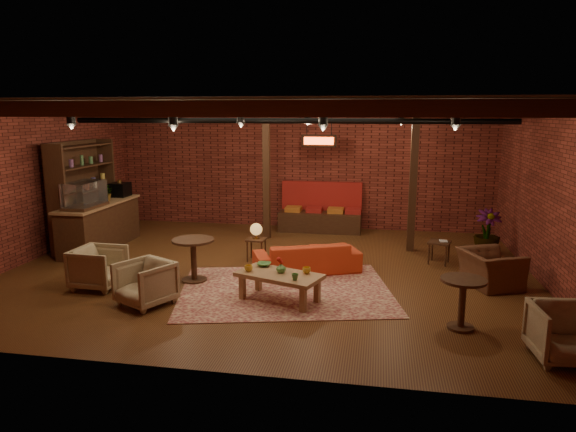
% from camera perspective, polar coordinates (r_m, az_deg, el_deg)
% --- Properties ---
extents(floor, '(10.00, 10.00, 0.00)m').
position_cam_1_polar(floor, '(10.07, -2.20, -6.08)').
color(floor, '#3C1C0F').
rests_on(floor, ground).
extents(ceiling, '(10.00, 8.00, 0.02)m').
position_cam_1_polar(ceiling, '(9.60, -2.35, 12.45)').
color(ceiling, black).
rests_on(ceiling, wall_back).
extents(wall_back, '(10.00, 0.02, 3.20)m').
position_cam_1_polar(wall_back, '(13.61, 1.35, 5.43)').
color(wall_back, maroon).
rests_on(wall_back, ground).
extents(wall_front, '(10.00, 0.02, 3.20)m').
position_cam_1_polar(wall_front, '(5.94, -10.57, -2.73)').
color(wall_front, maroon).
rests_on(wall_front, ground).
extents(wall_left, '(0.02, 8.00, 3.20)m').
position_cam_1_polar(wall_left, '(11.83, -26.71, 3.28)').
color(wall_left, maroon).
rests_on(wall_left, ground).
extents(wall_right, '(0.02, 8.00, 3.20)m').
position_cam_1_polar(wall_right, '(9.93, 27.21, 1.89)').
color(wall_right, maroon).
rests_on(wall_right, ground).
extents(ceiling_beams, '(9.80, 6.40, 0.22)m').
position_cam_1_polar(ceiling_beams, '(9.60, -2.34, 11.73)').
color(ceiling_beams, '#331911').
rests_on(ceiling_beams, ceiling).
extents(ceiling_pipe, '(9.60, 0.12, 0.12)m').
position_cam_1_polar(ceiling_pipe, '(11.17, -0.54, 10.53)').
color(ceiling_pipe, black).
rests_on(ceiling_pipe, ceiling).
extents(post_left, '(0.16, 0.16, 3.20)m').
position_cam_1_polar(post_left, '(12.35, -2.41, 4.80)').
color(post_left, '#331911').
rests_on(post_left, ground).
extents(post_right, '(0.16, 0.16, 3.20)m').
position_cam_1_polar(post_right, '(11.49, 13.75, 3.98)').
color(post_right, '#331911').
rests_on(post_right, ground).
extents(service_counter, '(0.80, 2.50, 1.60)m').
position_cam_1_polar(service_counter, '(12.27, -20.23, 0.27)').
color(service_counter, '#331911').
rests_on(service_counter, ground).
extents(plant_counter, '(0.35, 0.39, 0.30)m').
position_cam_1_polar(plant_counter, '(12.33, -19.50, 2.35)').
color(plant_counter, '#337F33').
rests_on(plant_counter, service_counter).
extents(shelving_hutch, '(0.52, 2.00, 2.40)m').
position_cam_1_polar(shelving_hutch, '(12.50, -21.72, 2.22)').
color(shelving_hutch, '#331911').
rests_on(shelving_hutch, ground).
extents(banquette, '(2.10, 0.70, 1.00)m').
position_cam_1_polar(banquette, '(13.25, 3.59, 0.43)').
color(banquette, maroon).
rests_on(banquette, ground).
extents(service_sign, '(0.86, 0.06, 0.30)m').
position_cam_1_polar(service_sign, '(12.58, 3.46, 8.34)').
color(service_sign, '#F74A18').
rests_on(service_sign, ceiling).
extents(ceiling_spotlights, '(6.40, 4.40, 0.28)m').
position_cam_1_polar(ceiling_spotlights, '(9.60, -2.33, 10.42)').
color(ceiling_spotlights, black).
rests_on(ceiling_spotlights, ceiling).
extents(rug, '(4.12, 3.49, 0.01)m').
position_cam_1_polar(rug, '(8.99, -0.28, -8.21)').
color(rug, maroon).
rests_on(rug, floor).
extents(sofa, '(2.15, 1.50, 0.59)m').
position_cam_1_polar(sofa, '(9.92, 2.10, -4.58)').
color(sofa, red).
rests_on(sofa, floor).
extents(coffee_table, '(1.51, 1.10, 0.72)m').
position_cam_1_polar(coffee_table, '(8.39, -1.01, -6.72)').
color(coffee_table, olive).
rests_on(coffee_table, floor).
extents(side_table_lamp, '(0.39, 0.39, 0.79)m').
position_cam_1_polar(side_table_lamp, '(10.60, -3.55, -1.81)').
color(side_table_lamp, '#331911').
rests_on(side_table_lamp, floor).
extents(round_table_left, '(0.76, 0.76, 0.79)m').
position_cam_1_polar(round_table_left, '(9.46, -10.46, -4.04)').
color(round_table_left, '#331911').
rests_on(round_table_left, floor).
extents(armchair_a, '(0.76, 0.81, 0.80)m').
position_cam_1_polar(armchair_a, '(9.61, -20.30, -5.18)').
color(armchair_a, '#C2B696').
rests_on(armchair_a, floor).
extents(armchair_b, '(1.01, 0.99, 0.78)m').
position_cam_1_polar(armchair_b, '(8.55, -15.59, -6.97)').
color(armchair_b, '#C2B696').
rests_on(armchair_b, floor).
extents(armchair_right, '(0.96, 1.15, 0.86)m').
position_cam_1_polar(armchair_right, '(9.74, 21.56, -4.88)').
color(armchair_right, brown).
rests_on(armchair_right, floor).
extents(side_table_book, '(0.52, 0.52, 0.48)m').
position_cam_1_polar(side_table_book, '(10.85, 16.47, -2.90)').
color(side_table_book, '#331911').
rests_on(side_table_book, floor).
extents(round_table_right, '(0.64, 0.64, 0.74)m').
position_cam_1_polar(round_table_right, '(7.72, 18.83, -8.36)').
color(round_table_right, '#331911').
rests_on(round_table_right, floor).
extents(armchair_far, '(0.81, 0.77, 0.78)m').
position_cam_1_polar(armchair_far, '(7.33, 28.48, -11.16)').
color(armchair_far, '#C2B696').
rests_on(armchair_far, floor).
extents(plant_tall, '(1.86, 1.86, 2.98)m').
position_cam_1_polar(plant_tall, '(11.66, 21.61, 3.05)').
color(plant_tall, '#4C7F4C').
rests_on(plant_tall, floor).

